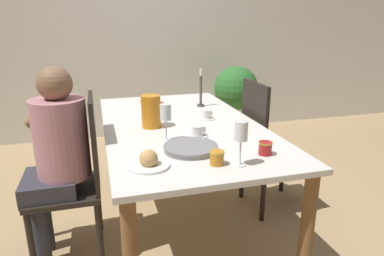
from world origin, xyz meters
TOP-DOWN VIEW (x-y plane):
  - ground_plane at (0.00, 0.00)m, footprint 20.00×20.00m
  - wall_back at (0.00, 2.17)m, footprint 10.00×0.06m
  - dining_table at (0.00, 0.00)m, footprint 0.99×1.80m
  - chair_person_side at (-0.67, -0.11)m, footprint 0.42×0.42m
  - chair_opposite at (0.67, 0.06)m, footprint 0.42×0.42m
  - person_seated at (-0.77, -0.13)m, footprint 0.39×0.41m
  - red_pitcher at (-0.20, -0.03)m, footprint 0.15×0.12m
  - wine_glass_water at (-0.16, -0.31)m, footprint 0.06×0.06m
  - wine_glass_juice at (0.10, -0.74)m, footprint 0.06×0.06m
  - teacup_near_person at (0.03, -0.29)m, footprint 0.12×0.12m
  - teacup_across at (0.19, 0.06)m, footprint 0.12×0.12m
  - serving_tray at (-0.07, -0.49)m, footprint 0.28×0.28m
  - bread_plate at (-0.31, -0.64)m, footprint 0.19×0.19m
  - jam_jar_amber at (0.28, -0.65)m, footprint 0.07×0.07m
  - jam_jar_red at (0.00, -0.70)m, footprint 0.07×0.07m
  - candlestick_tall at (0.27, 0.42)m, footprint 0.06×0.06m
  - potted_plant at (1.06, 1.57)m, footprint 0.52×0.52m

SIDE VIEW (x-z plane):
  - ground_plane at x=0.00m, z-range 0.00..0.00m
  - chair_person_side at x=-0.67m, z-range 0.01..1.00m
  - chair_opposite at x=0.67m, z-range 0.01..1.00m
  - potted_plant at x=1.06m, z-range 0.14..1.04m
  - dining_table at x=0.00m, z-range 0.28..1.03m
  - person_seated at x=-0.77m, z-range 0.11..1.27m
  - serving_tray at x=-0.07m, z-range 0.75..0.78m
  - bread_plate at x=-0.31m, z-range 0.73..0.82m
  - teacup_near_person at x=0.03m, z-range 0.75..0.81m
  - teacup_across at x=0.19m, z-range 0.75..0.81m
  - jam_jar_amber at x=0.28m, z-range 0.75..0.82m
  - jam_jar_red at x=0.00m, z-range 0.75..0.82m
  - red_pitcher at x=-0.20m, z-range 0.75..0.96m
  - candlestick_tall at x=0.27m, z-range 0.72..1.01m
  - wine_glass_water at x=-0.16m, z-range 0.80..1.01m
  - wine_glass_juice at x=0.10m, z-range 0.80..1.02m
  - wall_back at x=0.00m, z-range 0.00..2.60m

